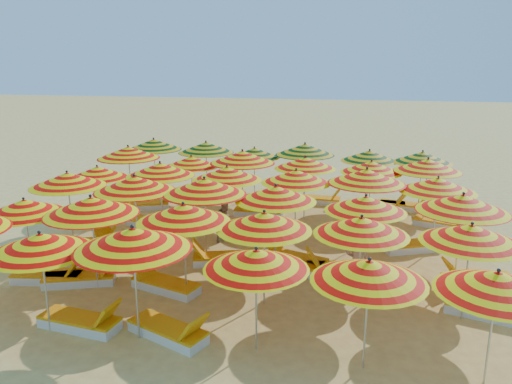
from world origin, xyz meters
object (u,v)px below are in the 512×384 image
umbrella_7 (91,206)px  lounger_1 (82,322)px  umbrella_16 (366,204)px  lounger_3 (50,276)px  umbrella_4 (369,271)px  lounger_20 (166,192)px  umbrella_27 (305,163)px  lounger_19 (442,223)px  lounger_14 (151,223)px  lounger_2 (169,331)px  umbrella_5 (497,283)px  umbrella_20 (227,173)px  lounger_12 (477,280)px  umbrella_35 (422,157)px  lounger_7 (89,244)px  umbrella_13 (135,184)px  lounger_5 (164,284)px  lounger_10 (294,259)px  umbrella_17 (463,203)px  umbrella_25 (191,162)px  lounger_16 (411,246)px  lounger_23 (383,204)px  umbrella_6 (24,207)px  umbrella_1 (40,243)px  umbrella_12 (68,180)px  umbrella_28 (371,167)px  umbrella_31 (206,147)px  umbrella_23 (438,185)px  umbrella_32 (254,153)px  lounger_22 (319,200)px  umbrella_2 (133,239)px  umbrella_29 (428,165)px  lounger_18 (257,212)px  beachgoer_b (226,220)px  umbrella_14 (204,187)px  lounger_11 (338,269)px  umbrella_30 (154,144)px  umbrella_15 (276,194)px  umbrella_18 (97,172)px  umbrella_24 (128,152)px  beachgoer_a (357,262)px  umbrella_34 (369,156)px  lounger_21 (218,196)px  lounger_24 (404,206)px  lounger_17 (147,205)px  umbrella_26 (242,157)px  umbrella_19 (160,170)px  lounger_4 (81,278)px  umbrella_21 (296,177)px  lounger_15 (244,230)px  umbrella_10 (361,226)px  lounger_8 (120,248)px  umbrella_8 (183,213)px  lounger_9 (223,258)px

umbrella_7 → lounger_1: 2.73m
umbrella_16 → lounger_3: umbrella_16 is taller
umbrella_4 → lounger_20: 13.25m
umbrella_27 → lounger_19: bearing=-1.4°
lounger_14 → lounger_19: (9.45, 2.03, 0.00)m
umbrella_27 → lounger_2: bearing=-101.3°
umbrella_5 → umbrella_20: 8.93m
lounger_12 → umbrella_35: bearing=-98.4°
lounger_7 → lounger_19: same height
umbrella_13 → lounger_5: size_ratio=1.53×
umbrella_16 → lounger_10: 2.54m
umbrella_17 → umbrella_25: umbrella_17 is taller
lounger_16 → lounger_23: bearing=-106.0°
umbrella_6 → lounger_5: umbrella_6 is taller
umbrella_1 → umbrella_12: bearing=116.4°
umbrella_28 → umbrella_31: (-6.37, 1.82, 0.14)m
umbrella_23 → lounger_20: 10.92m
lounger_12 → lounger_19: bearing=-102.8°
umbrella_23 → lounger_19: 3.03m
umbrella_32 → lounger_22: 3.12m
umbrella_2 → lounger_12: 8.35m
umbrella_29 → lounger_18: size_ratio=1.37×
lounger_10 → beachgoer_b: 2.71m
umbrella_14 → lounger_11: size_ratio=1.58×
umbrella_30 → umbrella_15: bearing=-45.7°
lounger_16 → umbrella_6: bearing=-2.4°
umbrella_18 → umbrella_24: 2.17m
umbrella_32 → beachgoer_a: size_ratio=1.68×
umbrella_15 → lounger_12: 5.41m
umbrella_34 → lounger_21: (-5.81, -0.18, -1.81)m
umbrella_16 → lounger_18: (-3.71, 4.43, -1.76)m
lounger_3 → lounger_12: (10.40, 1.98, 0.00)m
umbrella_29 → lounger_24: size_ratio=1.31×
umbrella_20 → lounger_17: bearing=149.4°
lounger_17 → umbrella_20: bearing=-51.4°
lounger_10 → lounger_11: size_ratio=1.01×
lounger_7 → beachgoer_b: (3.79, 1.46, 0.52)m
umbrella_26 → lounger_11: (3.61, -4.41, -1.98)m
umbrella_19 → lounger_4: umbrella_19 is taller
umbrella_21 → lounger_5: (-2.59, -4.26, -1.83)m
umbrella_17 → umbrella_34: 6.79m
umbrella_4 → lounger_10: bearing=112.7°
umbrella_27 → umbrella_35: bearing=24.3°
umbrella_1 → lounger_15: bearing=68.5°
umbrella_19 → lounger_3: size_ratio=1.58×
umbrella_10 → lounger_8: (-6.72, 1.90, -1.78)m
lounger_12 → umbrella_30: bearing=-45.5°
umbrella_8 → lounger_2: (0.34, -1.91, -1.86)m
umbrella_30 → lounger_9: size_ratio=1.35×
umbrella_1 → lounger_9: 5.14m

